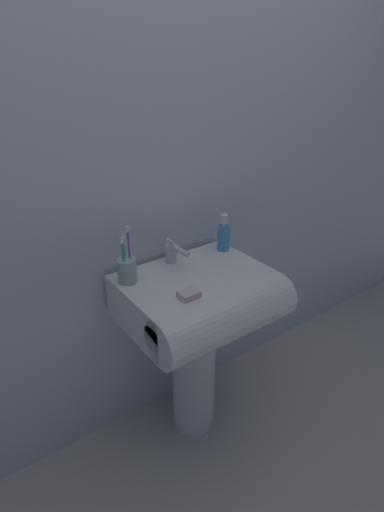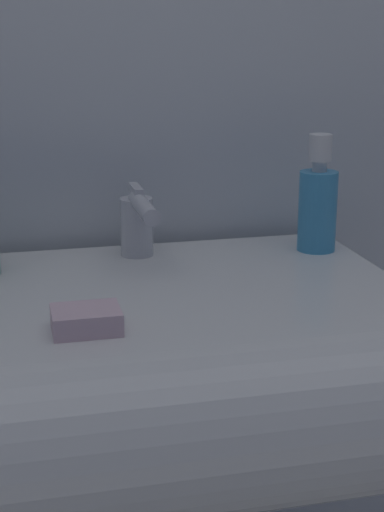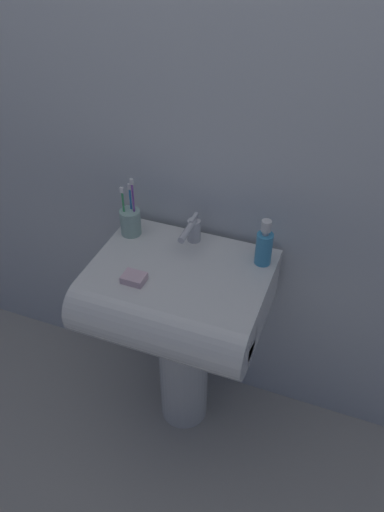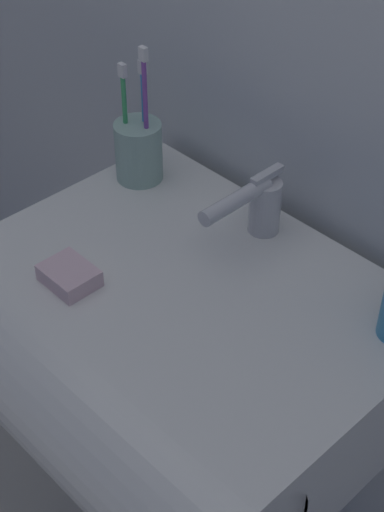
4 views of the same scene
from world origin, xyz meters
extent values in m
plane|color=#ADA89E|center=(0.00, 0.00, 0.00)|extent=(6.00, 6.00, 0.00)
cube|color=silver|center=(0.00, 0.24, 1.20)|extent=(5.00, 0.05, 2.40)
cylinder|color=white|center=(0.00, 0.00, 0.31)|extent=(0.19, 0.19, 0.61)
cube|color=white|center=(0.00, 0.00, 0.70)|extent=(0.57, 0.39, 0.18)
cylinder|color=white|center=(0.00, -0.19, 0.70)|extent=(0.57, 0.18, 0.18)
cylinder|color=silver|center=(-0.01, 0.14, 0.83)|extent=(0.04, 0.04, 0.08)
cylinder|color=silver|center=(-0.01, 0.08, 0.87)|extent=(0.02, 0.12, 0.02)
cube|color=silver|center=(-0.01, 0.14, 0.88)|extent=(0.01, 0.06, 0.01)
cylinder|color=#99BFB2|center=(-0.23, 0.10, 0.84)|extent=(0.07, 0.07, 0.09)
cylinder|color=#3FB266|center=(-0.25, 0.09, 0.88)|extent=(0.01, 0.01, 0.15)
cube|color=white|center=(-0.25, 0.09, 0.97)|extent=(0.01, 0.01, 0.02)
cylinder|color=purple|center=(-0.22, 0.11, 0.90)|extent=(0.01, 0.01, 0.18)
cube|color=white|center=(-0.22, 0.11, 1.00)|extent=(0.01, 0.01, 0.02)
cylinder|color=#338CD8|center=(-0.23, 0.12, 0.88)|extent=(0.01, 0.01, 0.16)
cube|color=white|center=(-0.23, 0.12, 0.97)|extent=(0.01, 0.01, 0.02)
cylinder|color=#3F99CC|center=(0.24, 0.11, 0.85)|extent=(0.05, 0.05, 0.11)
cylinder|color=silver|center=(0.24, 0.11, 0.91)|extent=(0.02, 0.02, 0.01)
cylinder|color=silver|center=(0.24, 0.11, 0.94)|extent=(0.03, 0.03, 0.04)
cube|color=silver|center=(-0.11, -0.12, 0.80)|extent=(0.07, 0.06, 0.02)
camera|label=1|loc=(-0.80, -1.10, 1.54)|focal=28.00mm
camera|label=2|loc=(-0.18, -0.89, 1.10)|focal=55.00mm
camera|label=3|loc=(0.47, -1.14, 1.82)|focal=35.00mm
camera|label=4|loc=(0.55, -0.53, 1.47)|focal=55.00mm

